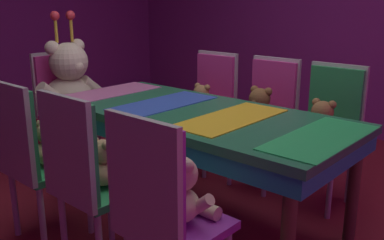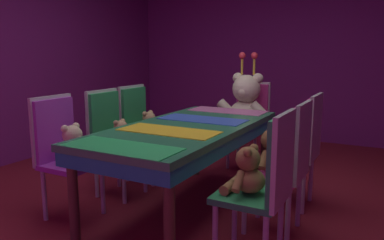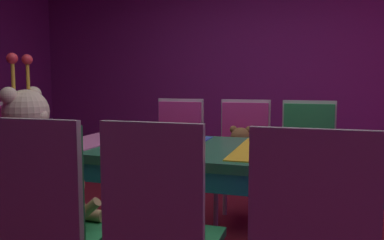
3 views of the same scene
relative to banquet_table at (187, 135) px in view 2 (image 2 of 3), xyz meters
name	(u,v)px [view 2 (image 2 of 3)]	position (x,y,z in m)	size (l,w,h in m)	color
ground_plane	(187,210)	(0.00, 0.00, -0.65)	(7.90, 7.90, 0.00)	maroon
wall_back	(289,47)	(0.00, 3.20, 0.75)	(5.20, 0.12, 2.80)	#721E72
banquet_table	(187,135)	(0.00, 0.00, 0.00)	(0.90, 2.02, 0.75)	#26724C
chair_left_0	(60,144)	(-0.87, -0.55, -0.06)	(0.42, 0.41, 0.98)	purple
teddy_left_0	(73,147)	(-0.72, -0.55, -0.06)	(0.26, 0.33, 0.31)	beige
chair_left_1	(109,131)	(-0.84, 0.02, -0.06)	(0.42, 0.41, 0.98)	#268C4C
teddy_left_1	(122,136)	(-0.70, 0.02, -0.08)	(0.21, 0.28, 0.26)	tan
chair_left_2	(138,123)	(-0.87, 0.51, -0.06)	(0.42, 0.41, 0.98)	#268C4C
teddy_left_2	(149,126)	(-0.73, 0.51, -0.08)	(0.22, 0.29, 0.27)	tan
chair_right_0	(270,175)	(0.86, -0.52, -0.06)	(0.42, 0.41, 0.98)	#268C4C
teddy_right_0	(247,173)	(0.71, -0.52, -0.06)	(0.25, 0.32, 0.31)	olive
chair_right_1	(291,156)	(0.86, -0.01, -0.06)	(0.42, 0.41, 0.98)	#CC338C
teddy_right_1	(271,153)	(0.72, -0.01, -0.05)	(0.27, 0.35, 0.33)	brown
chair_right_2	(305,140)	(0.84, 0.55, -0.06)	(0.42, 0.41, 0.98)	#CC338C
teddy_right_2	(288,140)	(0.70, 0.55, -0.07)	(0.23, 0.30, 0.28)	#9E7247
throne_chair	(250,115)	(0.00, 1.54, -0.06)	(0.41, 0.42, 0.98)	#CC338C
king_teddy_bear	(246,105)	(0.00, 1.38, 0.08)	(0.68, 0.52, 0.87)	beige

